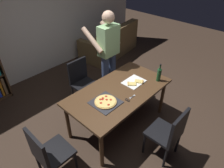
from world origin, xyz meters
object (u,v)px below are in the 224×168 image
at_px(couch, 111,44).
at_px(person_serving_pizza, 108,52).
at_px(wine_bottle, 159,75).
at_px(dining_table, 119,94).
at_px(chair_near_camera, 169,132).
at_px(chair_far_side, 82,80).
at_px(pepperoni_pizza_on_tray, 106,102).
at_px(chair_left_end, 48,153).
at_px(kitchen_scissors, 129,99).

relative_size(couch, person_serving_pizza, 1.03).
distance_m(person_serving_pizza, wine_bottle, 1.05).
bearing_deg(wine_bottle, person_serving_pizza, 98.72).
relative_size(dining_table, chair_near_camera, 1.89).
xyz_separation_m(chair_far_side, pepperoni_pizza_on_tray, (-0.36, -1.00, 0.25)).
xyz_separation_m(dining_table, couch, (1.91, 1.99, -0.37)).
xyz_separation_m(chair_far_side, chair_left_end, (-1.34, -0.94, 0.00)).
bearing_deg(dining_table, pepperoni_pizza_on_tray, -171.06).
xyz_separation_m(couch, pepperoni_pizza_on_tray, (-2.27, -2.04, 0.46)).
xyz_separation_m(person_serving_pizza, kitchen_scissors, (-0.56, -0.98, -0.24)).
distance_m(person_serving_pizza, pepperoni_pizza_on_tray, 1.19).
bearing_deg(person_serving_pizza, chair_near_camera, -106.80).
bearing_deg(chair_far_side, dining_table, -90.00).
bearing_deg(chair_near_camera, dining_table, 90.00).
height_order(pepperoni_pizza_on_tray, wine_bottle, wine_bottle).
relative_size(pepperoni_pizza_on_tray, kitchen_scissors, 1.98).
bearing_deg(chair_left_end, pepperoni_pizza_on_tray, -3.28).
distance_m(wine_bottle, kitchen_scissors, 0.73).
bearing_deg(chair_near_camera, chair_far_side, 90.00).
distance_m(dining_table, chair_left_end, 1.35).
relative_size(dining_table, person_serving_pizza, 0.97).
bearing_deg(chair_near_camera, pepperoni_pizza_on_tray, 111.90).
bearing_deg(couch, chair_far_side, -151.35).
distance_m(chair_far_side, chair_left_end, 1.64).
bearing_deg(pepperoni_pizza_on_tray, dining_table, 8.94).
xyz_separation_m(chair_far_side, kitchen_scissors, (-0.06, -1.20, 0.24)).
distance_m(person_serving_pizza, kitchen_scissors, 1.16).
bearing_deg(chair_far_side, person_serving_pizza, -23.60).
relative_size(chair_far_side, chair_left_end, 1.00).
bearing_deg(chair_far_side, couch, 28.65).
relative_size(person_serving_pizza, kitchen_scissors, 9.04).
bearing_deg(wine_bottle, chair_far_side, 117.97).
bearing_deg(dining_table, chair_left_end, 180.00).
bearing_deg(wine_bottle, chair_near_camera, -135.79).
height_order(wine_bottle, kitchen_scissors, wine_bottle).
relative_size(chair_far_side, person_serving_pizza, 0.51).
bearing_deg(person_serving_pizza, wine_bottle, -81.28).
height_order(chair_left_end, pepperoni_pizza_on_tray, chair_left_end).
bearing_deg(couch, person_serving_pizza, -138.04).
bearing_deg(chair_near_camera, wine_bottle, 44.21).
xyz_separation_m(chair_far_side, person_serving_pizza, (0.50, -0.22, 0.49)).
bearing_deg(person_serving_pizza, pepperoni_pizza_on_tray, -137.81).
bearing_deg(dining_table, chair_near_camera, -90.00).
height_order(person_serving_pizza, kitchen_scissors, person_serving_pizza).
xyz_separation_m(chair_near_camera, pepperoni_pizza_on_tray, (-0.36, 0.89, 0.25)).
bearing_deg(pepperoni_pizza_on_tray, chair_left_end, 176.72).
bearing_deg(chair_left_end, chair_far_side, 35.22).
height_order(chair_far_side, pepperoni_pizza_on_tray, chair_far_side).
distance_m(chair_far_side, kitchen_scissors, 1.23).
bearing_deg(kitchen_scissors, couch, 48.79).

